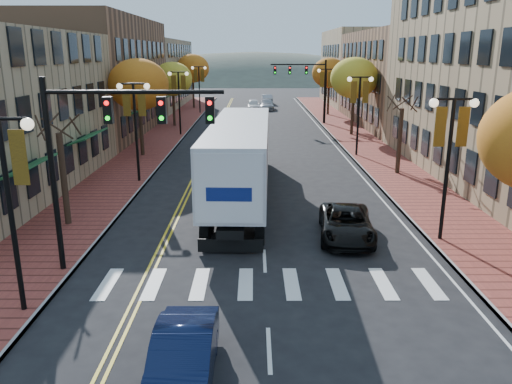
{
  "coord_description": "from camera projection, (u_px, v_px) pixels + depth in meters",
  "views": [
    {
      "loc": [
        -0.4,
        -13.85,
        7.77
      ],
      "look_at": [
        -0.32,
        6.01,
        2.2
      ],
      "focal_mm": 35.0,
      "sensor_mm": 36.0,
      "label": 1
    }
  ],
  "objects": [
    {
      "name": "ground",
      "position": [
        267.0,
        313.0,
        15.43
      ],
      "size": [
        200.0,
        200.0,
        0.0
      ],
      "primitive_type": "plane",
      "color": "black",
      "rests_on": "ground"
    },
    {
      "name": "sidewalk_left",
      "position": [
        162.0,
        138.0,
        46.67
      ],
      "size": [
        4.0,
        85.0,
        0.15
      ],
      "primitive_type": "cube",
      "color": "brown",
      "rests_on": "ground"
    },
    {
      "name": "sidewalk_right",
      "position": [
        354.0,
        137.0,
        46.74
      ],
      "size": [
        4.0,
        85.0,
        0.15
      ],
      "primitive_type": "cube",
      "color": "brown",
      "rests_on": "ground"
    },
    {
      "name": "building_left_mid",
      "position": [
        84.0,
        77.0,
        48.54
      ],
      "size": [
        12.0,
        24.0,
        11.0
      ],
      "primitive_type": "cube",
      "color": "brown",
      "rests_on": "ground"
    },
    {
      "name": "building_left_far",
      "position": [
        141.0,
        74.0,
        72.82
      ],
      "size": [
        12.0,
        26.0,
        9.5
      ],
      "primitive_type": "cube",
      "color": "#9E8966",
      "rests_on": "ground"
    },
    {
      "name": "building_right_mid",
      "position": [
        426.0,
        79.0,
        54.59
      ],
      "size": [
        15.0,
        24.0,
        10.0
      ],
      "primitive_type": "cube",
      "color": "brown",
      "rests_on": "ground"
    },
    {
      "name": "building_right_far",
      "position": [
        378.0,
        68.0,
        75.63
      ],
      "size": [
        15.0,
        20.0,
        11.0
      ],
      "primitive_type": "cube",
      "color": "#9E8966",
      "rests_on": "ground"
    },
    {
      "name": "tree_left_a",
      "position": [
        64.0,
        179.0,
        22.49
      ],
      "size": [
        0.28,
        0.28,
        4.2
      ],
      "color": "#382619",
      "rests_on": "sidewalk_left"
    },
    {
      "name": "tree_left_b",
      "position": [
        138.0,
        85.0,
        37.03
      ],
      "size": [
        4.48,
        4.48,
        7.21
      ],
      "color": "#382619",
      "rests_on": "sidewalk_left"
    },
    {
      "name": "tree_left_c",
      "position": [
        173.0,
        79.0,
        52.54
      ],
      "size": [
        4.16,
        4.16,
        6.69
      ],
      "color": "#382619",
      "rests_on": "sidewalk_left"
    },
    {
      "name": "tree_left_d",
      "position": [
        193.0,
        68.0,
        69.73
      ],
      "size": [
        4.61,
        4.61,
        7.42
      ],
      "color": "#382619",
      "rests_on": "sidewalk_left"
    },
    {
      "name": "tree_right_b",
      "position": [
        399.0,
        141.0,
        32.19
      ],
      "size": [
        0.28,
        0.28,
        4.2
      ],
      "color": "#382619",
      "rests_on": "sidewalk_right"
    },
    {
      "name": "tree_right_c",
      "position": [
        354.0,
        78.0,
        46.73
      ],
      "size": [
        4.48,
        4.48,
        7.21
      ],
      "color": "#382619",
      "rests_on": "sidewalk_right"
    },
    {
      "name": "tree_right_d",
      "position": [
        329.0,
        73.0,
        62.18
      ],
      "size": [
        4.35,
        4.35,
        7.0
      ],
      "color": "#382619",
      "rests_on": "sidewalk_right"
    },
    {
      "name": "lamp_left_a",
      "position": [
        6.0,
        179.0,
        14.24
      ],
      "size": [
        1.96,
        0.36,
        6.05
      ],
      "color": "black",
      "rests_on": "ground"
    },
    {
      "name": "lamp_left_b",
      "position": [
        135.0,
        113.0,
        29.65
      ],
      "size": [
        1.96,
        0.36,
        6.05
      ],
      "color": "black",
      "rests_on": "ground"
    },
    {
      "name": "lamp_left_c",
      "position": [
        179.0,
        91.0,
        46.98
      ],
      "size": [
        1.96,
        0.36,
        6.05
      ],
      "color": "black",
      "rests_on": "ground"
    },
    {
      "name": "lamp_left_d",
      "position": [
        199.0,
        80.0,
        64.31
      ],
      "size": [
        1.96,
        0.36,
        6.05
      ],
      "color": "black",
      "rests_on": "ground"
    },
    {
      "name": "lamp_right_a",
      "position": [
        450.0,
        142.0,
        20.08
      ],
      "size": [
        1.96,
        0.36,
        6.05
      ],
      "color": "black",
      "rests_on": "ground"
    },
    {
      "name": "lamp_right_b",
      "position": [
        359.0,
        100.0,
        37.41
      ],
      "size": [
        1.96,
        0.36,
        6.05
      ],
      "color": "black",
      "rests_on": "ground"
    },
    {
      "name": "lamp_right_c",
      "position": [
        326.0,
        85.0,
        54.74
      ],
      "size": [
        1.96,
        0.36,
        6.05
      ],
      "color": "black",
      "rests_on": "ground"
    },
    {
      "name": "traffic_mast_near",
      "position": [
        105.0,
        139.0,
        16.97
      ],
      "size": [
        6.1,
        0.35,
        7.0
      ],
      "color": "black",
      "rests_on": "ground"
    },
    {
      "name": "traffic_mast_far",
      "position": [
        308.0,
        79.0,
        54.56
      ],
      "size": [
        6.1,
        0.34,
        7.0
      ],
      "color": "black",
      "rests_on": "ground"
    },
    {
      "name": "semi_truck",
      "position": [
        242.0,
        152.0,
        27.01
      ],
      "size": [
        3.34,
        17.46,
        4.35
      ],
      "rotation": [
        0.0,
        0.0,
        -0.03
      ],
      "color": "black",
      "rests_on": "ground"
    },
    {
      "name": "navy_sedan",
      "position": [
        183.0,
        359.0,
        11.95
      ],
      "size": [
        1.46,
        4.18,
        1.38
      ],
      "primitive_type": "imported",
      "rotation": [
        0.0,
        0.0,
        -0.0
      ],
      "color": "black",
      "rests_on": "ground"
    },
    {
      "name": "black_suv",
      "position": [
        346.0,
        223.0,
        21.46
      ],
      "size": [
        2.7,
        5.01,
        1.34
      ],
      "primitive_type": "imported",
      "rotation": [
        0.0,
        0.0,
        -0.1
      ],
      "color": "black",
      "rests_on": "ground"
    },
    {
      "name": "car_far_white",
      "position": [
        253.0,
        105.0,
        68.62
      ],
      "size": [
        2.02,
        4.65,
        1.56
      ],
      "primitive_type": "imported",
      "rotation": [
        0.0,
        0.0,
        0.04
      ],
      "color": "white",
      "rests_on": "ground"
    },
    {
      "name": "car_far_silver",
      "position": [
        267.0,
        105.0,
        69.93
      ],
      "size": [
        2.18,
        4.92,
        1.4
      ],
      "primitive_type": "imported",
      "rotation": [
        0.0,
        0.0,
        -0.04
      ],
      "color": "#98999F",
      "rests_on": "ground"
    },
    {
      "name": "car_far_oncoming",
      "position": [
        267.0,
        99.0,
        77.61
      ],
      "size": [
        1.81,
        4.57,
        1.48
      ],
      "primitive_type": "imported",
      "rotation": [
        0.0,
        0.0,
        3.2
      ],
      "color": "#ABAAB2",
      "rests_on": "ground"
    }
  ]
}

